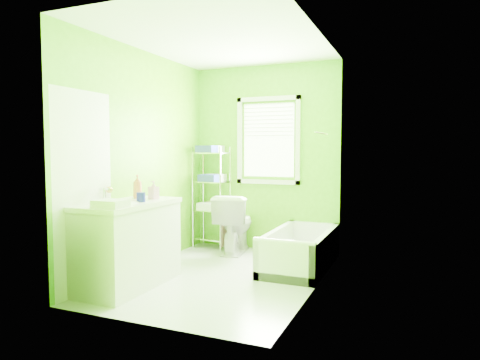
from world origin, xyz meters
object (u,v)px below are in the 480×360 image
at_px(vanity, 128,241).
at_px(wire_shelf_unit, 212,186).
at_px(bathtub, 300,255).
at_px(toilet, 235,223).

relative_size(vanity, wire_shelf_unit, 0.79).
height_order(bathtub, wire_shelf_unit, wire_shelf_unit).
xyz_separation_m(bathtub, vanity, (-1.47, -1.37, 0.32)).
height_order(toilet, vanity, vanity).
relative_size(toilet, vanity, 0.69).
height_order(bathtub, vanity, vanity).
bearing_deg(bathtub, toilet, 157.58).
xyz_separation_m(toilet, vanity, (-0.43, -1.79, 0.06)).
xyz_separation_m(toilet, wire_shelf_unit, (-0.41, 0.13, 0.49)).
bearing_deg(toilet, bathtub, 149.24).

